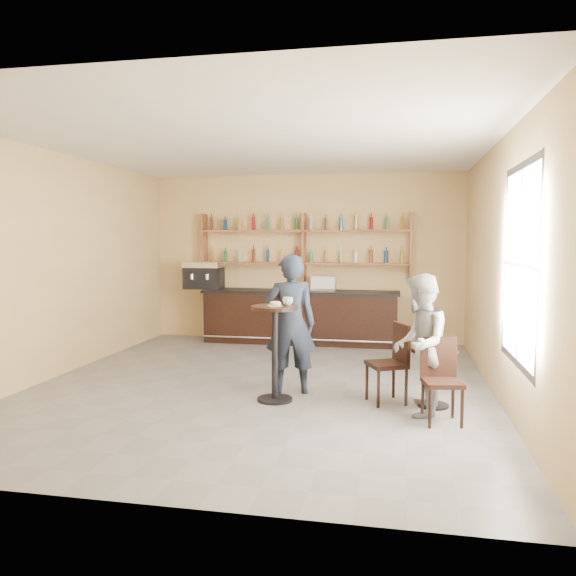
% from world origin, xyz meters
% --- Properties ---
extents(floor, '(7.00, 7.00, 0.00)m').
position_xyz_m(floor, '(0.00, 0.00, 0.00)').
color(floor, slate).
rests_on(floor, ground).
extents(ceiling, '(7.00, 7.00, 0.00)m').
position_xyz_m(ceiling, '(0.00, 0.00, 3.20)').
color(ceiling, white).
rests_on(ceiling, wall_back).
extents(wall_back, '(7.00, 0.00, 7.00)m').
position_xyz_m(wall_back, '(0.00, 3.50, 1.60)').
color(wall_back, tan).
rests_on(wall_back, floor).
extents(wall_front, '(7.00, 0.00, 7.00)m').
position_xyz_m(wall_front, '(0.00, -3.50, 1.60)').
color(wall_front, tan).
rests_on(wall_front, floor).
extents(wall_left, '(0.00, 7.00, 7.00)m').
position_xyz_m(wall_left, '(-3.00, 0.00, 1.60)').
color(wall_left, tan).
rests_on(wall_left, floor).
extents(wall_right, '(0.00, 7.00, 7.00)m').
position_xyz_m(wall_right, '(3.00, 0.00, 1.60)').
color(wall_right, tan).
rests_on(wall_right, floor).
extents(window_pane, '(0.00, 2.00, 2.00)m').
position_xyz_m(window_pane, '(2.99, -1.20, 1.70)').
color(window_pane, white).
rests_on(window_pane, wall_right).
extents(window_frame, '(0.04, 1.70, 2.10)m').
position_xyz_m(window_frame, '(2.99, -1.20, 1.70)').
color(window_frame, black).
rests_on(window_frame, wall_right).
extents(shelf_unit, '(4.00, 0.26, 1.40)m').
position_xyz_m(shelf_unit, '(0.00, 3.37, 1.81)').
color(shelf_unit, brown).
rests_on(shelf_unit, wall_back).
extents(liquor_bottles, '(3.68, 0.10, 1.00)m').
position_xyz_m(liquor_bottles, '(0.00, 3.37, 1.98)').
color(liquor_bottles, '#8C5919').
rests_on(liquor_bottles, shelf_unit).
extents(bar_counter, '(3.70, 0.72, 1.00)m').
position_xyz_m(bar_counter, '(-0.03, 3.15, 0.50)').
color(bar_counter, black).
rests_on(bar_counter, floor).
extents(espresso_machine, '(0.75, 0.51, 0.52)m').
position_xyz_m(espresso_machine, '(-1.94, 3.15, 1.26)').
color(espresso_machine, black).
rests_on(espresso_machine, bar_counter).
extents(pastry_case, '(0.50, 0.42, 0.28)m').
position_xyz_m(pastry_case, '(0.42, 3.15, 1.14)').
color(pastry_case, silver).
rests_on(pastry_case, bar_counter).
extents(pedestal_table, '(0.74, 0.74, 1.16)m').
position_xyz_m(pedestal_table, '(0.33, -0.69, 0.58)').
color(pedestal_table, black).
rests_on(pedestal_table, floor).
extents(napkin, '(0.21, 0.21, 0.00)m').
position_xyz_m(napkin, '(0.33, -0.69, 1.17)').
color(napkin, white).
rests_on(napkin, pedestal_table).
extents(donut, '(0.17, 0.17, 0.05)m').
position_xyz_m(donut, '(0.34, -0.70, 1.19)').
color(donut, '#C57D48').
rests_on(donut, napkin).
extents(cup_pedestal, '(0.14, 0.14, 0.10)m').
position_xyz_m(cup_pedestal, '(0.47, -0.59, 1.21)').
color(cup_pedestal, white).
rests_on(cup_pedestal, pedestal_table).
extents(man_main, '(0.72, 0.56, 1.78)m').
position_xyz_m(man_main, '(0.45, -0.29, 0.89)').
color(man_main, black).
rests_on(man_main, floor).
extents(cafe_table, '(0.63, 0.63, 0.69)m').
position_xyz_m(cafe_table, '(2.21, -0.56, 0.34)').
color(cafe_table, black).
rests_on(cafe_table, floor).
extents(cup_cafe, '(0.10, 0.10, 0.09)m').
position_xyz_m(cup_cafe, '(2.26, -0.56, 0.73)').
color(cup_cafe, white).
rests_on(cup_cafe, cafe_table).
extents(chair_west, '(0.55, 0.55, 0.96)m').
position_xyz_m(chair_west, '(1.66, -0.51, 0.48)').
color(chair_west, black).
rests_on(chair_west, floor).
extents(chair_south, '(0.46, 0.46, 0.90)m').
position_xyz_m(chair_south, '(2.26, -1.16, 0.45)').
color(chair_south, black).
rests_on(chair_south, floor).
extents(patron_second, '(0.68, 0.83, 1.58)m').
position_xyz_m(patron_second, '(2.03, -0.88, 0.79)').
color(patron_second, gray).
rests_on(patron_second, floor).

